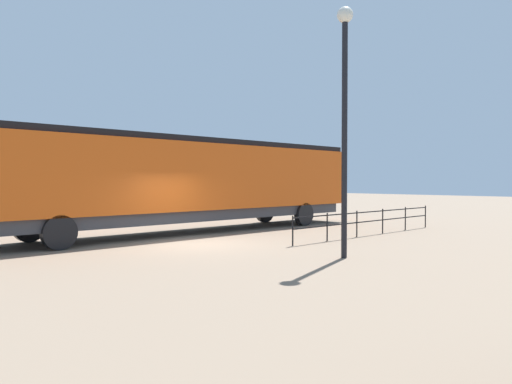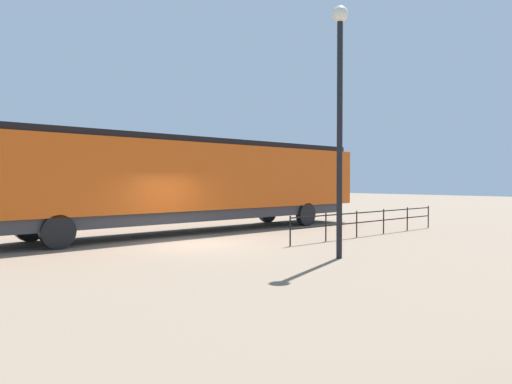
# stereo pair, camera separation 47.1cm
# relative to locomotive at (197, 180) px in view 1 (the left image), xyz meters

# --- Properties ---
(ground_plane) EXTENTS (120.00, 120.00, 0.00)m
(ground_plane) POSITION_rel_locomotive_xyz_m (3.29, -2.49, -2.22)
(ground_plane) COLOR #84705B
(locomotive) EXTENTS (2.97, 18.43, 3.91)m
(locomotive) POSITION_rel_locomotive_xyz_m (0.00, 0.00, 0.00)
(locomotive) COLOR #D15114
(locomotive) RESTS_ON ground_plane
(lamp_post) EXTENTS (0.45, 0.45, 7.00)m
(lamp_post) POSITION_rel_locomotive_xyz_m (8.47, -1.24, 2.30)
(lamp_post) COLOR black
(lamp_post) RESTS_ON ground_plane
(platform_fence) EXTENTS (0.05, 9.33, 1.01)m
(platform_fence) POSITION_rel_locomotive_xyz_m (5.82, 4.21, -1.56)
(platform_fence) COLOR black
(platform_fence) RESTS_ON ground_plane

